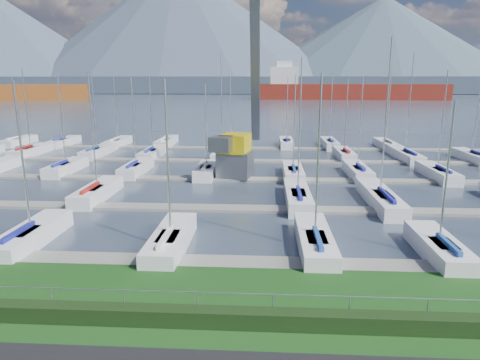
{
  "coord_description": "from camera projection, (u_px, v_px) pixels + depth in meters",
  "views": [
    {
      "loc": [
        1.6,
        -15.39,
        9.42
      ],
      "look_at": [
        0.0,
        12.0,
        3.0
      ],
      "focal_mm": 32.0,
      "sensor_mm": 36.0,
      "label": 1
    }
  ],
  "objects": [
    {
      "name": "water",
      "position": [
        263.0,
        96.0,
        270.02
      ],
      "size": [
        800.0,
        540.0,
        0.2
      ],
      "primitive_type": "cube",
      "color": "#3A4555"
    },
    {
      "name": "hedge",
      "position": [
        222.0,
        318.0,
        16.73
      ],
      "size": [
        80.0,
        0.7,
        0.7
      ],
      "primitive_type": "cube",
      "color": "black",
      "rests_on": "grass"
    },
    {
      "name": "fence",
      "position": [
        222.0,
        293.0,
        16.92
      ],
      "size": [
        80.0,
        0.04,
        0.04
      ],
      "primitive_type": "cylinder",
      "rotation": [
        0.0,
        1.57,
        0.0
      ],
      "color": "#95979E",
      "rests_on": "grass"
    },
    {
      "name": "foothill",
      "position": [
        264.0,
        85.0,
        336.61
      ],
      "size": [
        900.0,
        80.0,
        12.0
      ],
      "primitive_type": "cube",
      "color": "#3C4858",
      "rests_on": "water"
    },
    {
      "name": "mountains",
      "position": [
        272.0,
        39.0,
        399.46
      ],
      "size": [
        1190.0,
        360.0,
        115.0
      ],
      "color": "#475269",
      "rests_on": "water"
    },
    {
      "name": "docks",
      "position": [
        248.0,
        180.0,
        42.52
      ],
      "size": [
        90.0,
        41.6,
        0.25
      ],
      "color": "slate",
      "rests_on": "water"
    },
    {
      "name": "crane",
      "position": [
        241.0,
        122.0,
        43.33
      ],
      "size": [
        4.71,
        13.37,
        22.35
      ],
      "rotation": [
        0.0,
        0.0,
        -0.18
      ],
      "color": "slate",
      "rests_on": "water"
    },
    {
      "name": "cargo_ship_mid",
      "position": [
        341.0,
        92.0,
        220.91
      ],
      "size": [
        96.6,
        23.34,
        21.5
      ],
      "rotation": [
        0.0,
        0.0,
        -0.06
      ],
      "color": "maroon",
      "rests_on": "water"
    },
    {
      "name": "sailboat_fleet",
      "position": [
        230.0,
        121.0,
        44.62
      ],
      "size": [
        74.52,
        49.55,
        13.35
      ],
      "color": "silver",
      "rests_on": "water"
    }
  ]
}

